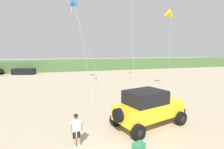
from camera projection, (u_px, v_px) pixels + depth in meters
dune_ridge at (91, 64)px, 45.42m from camera, size 90.00×9.57×2.45m
jeep at (148, 107)px, 10.71m from camera, size 5.02×3.43×2.26m
person_watching at (76, 128)px, 8.33m from camera, size 0.62×0.35×1.67m
cooler_box at (139, 147)px, 8.07m from camera, size 0.65×0.53×0.38m
distant_sedan at (24, 71)px, 34.70m from camera, size 4.50×2.78×1.20m
kite_pink_ribbon at (170, 15)px, 19.12m from camera, size 2.62×3.71×9.24m
kite_yellow_diamond at (72, 4)px, 23.57m from camera, size 3.68×6.67×11.68m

